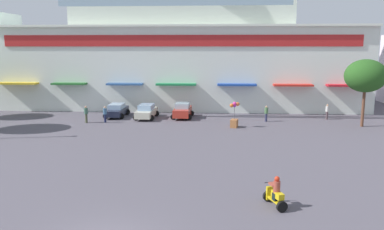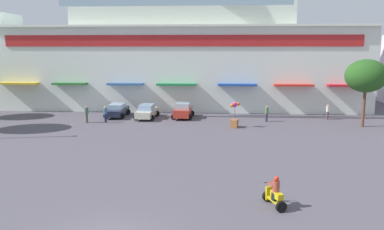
{
  "view_description": "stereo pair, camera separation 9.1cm",
  "coord_description": "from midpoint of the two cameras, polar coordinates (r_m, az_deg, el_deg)",
  "views": [
    {
      "loc": [
        4.25,
        -13.2,
        7.41
      ],
      "look_at": [
        2.49,
        14.18,
        2.55
      ],
      "focal_mm": 35.96,
      "sensor_mm": 36.0,
      "label": 1
    },
    {
      "loc": [
        4.34,
        -13.19,
        7.41
      ],
      "look_at": [
        2.49,
        14.18,
        2.55
      ],
      "focal_mm": 35.96,
      "sensor_mm": 36.0,
      "label": 2
    }
  ],
  "objects": [
    {
      "name": "pedestrian_0",
      "position": [
        39.35,
        10.89,
        0.35
      ],
      "size": [
        0.52,
        0.52,
        1.61
      ],
      "color": "#2D2F4C",
      "rests_on": "ground"
    },
    {
      "name": "colonial_building",
      "position": [
        49.75,
        -1.3,
        11.84
      ],
      "size": [
        43.38,
        17.35,
        21.08
      ],
      "color": "white",
      "rests_on": "ground"
    },
    {
      "name": "parked_car_0",
      "position": [
        42.22,
        -11.16,
        0.72
      ],
      "size": [
        2.26,
        4.36,
        1.39
      ],
      "color": "#1B1F31",
      "rests_on": "ground"
    },
    {
      "name": "parked_car_2",
      "position": [
        40.67,
        -1.48,
        0.68
      ],
      "size": [
        2.31,
        3.87,
        1.61
      ],
      "color": "#B63124",
      "rests_on": "ground"
    },
    {
      "name": "balloon_vendor_cart",
      "position": [
        36.05,
        6.22,
        -0.41
      ],
      "size": [
        0.92,
        1.02,
        2.44
      ],
      "color": "#A16438",
      "rests_on": "ground"
    },
    {
      "name": "pedestrian_3",
      "position": [
        42.15,
        19.35,
        0.59
      ],
      "size": [
        0.45,
        0.45,
        1.59
      ],
      "color": "#503E42",
      "rests_on": "ground"
    },
    {
      "name": "scooter_rider_1",
      "position": [
        18.76,
        12.13,
        -11.42
      ],
      "size": [
        1.0,
        1.56,
        1.53
      ],
      "color": "black",
      "rests_on": "ground"
    },
    {
      "name": "pedestrian_1",
      "position": [
        39.1,
        -12.84,
        0.26
      ],
      "size": [
        0.43,
        0.43,
        1.65
      ],
      "color": "#181D3D",
      "rests_on": "ground"
    },
    {
      "name": "pedestrian_2",
      "position": [
        39.42,
        -15.5,
        0.25
      ],
      "size": [
        0.52,
        0.52,
        1.69
      ],
      "color": "#4D5138",
      "rests_on": "ground"
    },
    {
      "name": "plaza_tree_1",
      "position": [
        39.15,
        24.29,
        5.29
      ],
      "size": [
        3.83,
        3.42,
        6.32
      ],
      "color": "brown",
      "rests_on": "ground"
    },
    {
      "name": "parked_car_1",
      "position": [
        40.72,
        -6.84,
        0.54
      ],
      "size": [
        2.32,
        4.35,
        1.48
      ],
      "color": "beige",
      "rests_on": "ground"
    },
    {
      "name": "ground_plane",
      "position": [
        27.56,
        -5.45,
        -5.6
      ],
      "size": [
        128.0,
        128.0,
        0.0
      ],
      "primitive_type": "plane",
      "color": "#534E58"
    }
  ]
}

